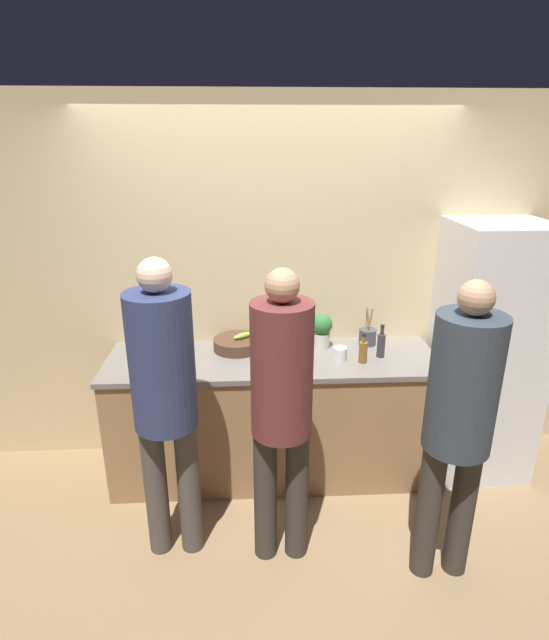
{
  "coord_description": "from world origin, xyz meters",
  "views": [
    {
      "loc": [
        -0.15,
        -2.71,
        2.3
      ],
      "look_at": [
        0.0,
        0.15,
        1.25
      ],
      "focal_mm": 28.0,
      "sensor_mm": 36.0,
      "label": 1
    }
  ],
  "objects_px": {
    "cup_white": "(340,354)",
    "bottle_dark": "(381,344)",
    "fruit_bowl": "(237,344)",
    "potted_plant": "(321,329)",
    "refrigerator": "(486,352)",
    "cup_red": "(144,368)",
    "utensil_crock": "(367,336)",
    "person_left": "(164,390)",
    "person_right": "(459,413)",
    "person_center": "(282,401)",
    "bottle_amber": "(363,351)"
  },
  "relations": [
    {
      "from": "person_right",
      "to": "fruit_bowl",
      "type": "height_order",
      "value": "person_right"
    },
    {
      "from": "person_center",
      "to": "utensil_crock",
      "type": "bearing_deg",
      "value": 55.07
    },
    {
      "from": "refrigerator",
      "to": "bottle_dark",
      "type": "relative_size",
      "value": 7.83
    },
    {
      "from": "person_left",
      "to": "potted_plant",
      "type": "height_order",
      "value": "person_left"
    },
    {
      "from": "cup_red",
      "to": "bottle_amber",
      "type": "bearing_deg",
      "value": 3.99
    },
    {
      "from": "utensil_crock",
      "to": "cup_white",
      "type": "height_order",
      "value": "utensil_crock"
    },
    {
      "from": "cup_red",
      "to": "potted_plant",
      "type": "height_order",
      "value": "potted_plant"
    },
    {
      "from": "fruit_bowl",
      "to": "bottle_amber",
      "type": "height_order",
      "value": "bottle_amber"
    },
    {
      "from": "potted_plant",
      "to": "bottle_amber",
      "type": "bearing_deg",
      "value": -47.92
    },
    {
      "from": "cup_white",
      "to": "bottle_dark",
      "type": "bearing_deg",
      "value": 7.52
    },
    {
      "from": "cup_white",
      "to": "fruit_bowl",
      "type": "bearing_deg",
      "value": 162.65
    },
    {
      "from": "person_right",
      "to": "utensil_crock",
      "type": "relative_size",
      "value": 6.14
    },
    {
      "from": "cup_white",
      "to": "person_left",
      "type": "bearing_deg",
      "value": -148.45
    },
    {
      "from": "person_left",
      "to": "cup_white",
      "type": "bearing_deg",
      "value": 31.55
    },
    {
      "from": "person_right",
      "to": "cup_white",
      "type": "height_order",
      "value": "person_right"
    },
    {
      "from": "utensil_crock",
      "to": "bottle_dark",
      "type": "bearing_deg",
      "value": -79.52
    },
    {
      "from": "fruit_bowl",
      "to": "potted_plant",
      "type": "relative_size",
      "value": 1.33
    },
    {
      "from": "refrigerator",
      "to": "person_right",
      "type": "bearing_deg",
      "value": -121.65
    },
    {
      "from": "person_right",
      "to": "bottle_dark",
      "type": "xyz_separation_m",
      "value": [
        -0.16,
        0.93,
        -0.01
      ]
    },
    {
      "from": "refrigerator",
      "to": "potted_plant",
      "type": "relative_size",
      "value": 7.27
    },
    {
      "from": "refrigerator",
      "to": "cup_red",
      "type": "relative_size",
      "value": 23.09
    },
    {
      "from": "bottle_amber",
      "to": "potted_plant",
      "type": "distance_m",
      "value": 0.36
    },
    {
      "from": "refrigerator",
      "to": "person_center",
      "type": "xyz_separation_m",
      "value": [
        -1.48,
        -0.81,
        0.11
      ]
    },
    {
      "from": "person_left",
      "to": "person_right",
      "type": "distance_m",
      "value": 1.52
    },
    {
      "from": "person_left",
      "to": "bottle_amber",
      "type": "bearing_deg",
      "value": 26.68
    },
    {
      "from": "fruit_bowl",
      "to": "bottle_amber",
      "type": "relative_size",
      "value": 1.61
    },
    {
      "from": "person_left",
      "to": "utensil_crock",
      "type": "distance_m",
      "value": 1.59
    },
    {
      "from": "potted_plant",
      "to": "cup_red",
      "type": "bearing_deg",
      "value": -162.76
    },
    {
      "from": "bottle_dark",
      "to": "cup_white",
      "type": "relative_size",
      "value": 2.51
    },
    {
      "from": "person_left",
      "to": "person_right",
      "type": "height_order",
      "value": "person_left"
    },
    {
      "from": "bottle_dark",
      "to": "cup_white",
      "type": "height_order",
      "value": "bottle_dark"
    },
    {
      "from": "person_center",
      "to": "cup_red",
      "type": "relative_size",
      "value": 22.1
    },
    {
      "from": "person_center",
      "to": "utensil_crock",
      "type": "relative_size",
      "value": 6.22
    },
    {
      "from": "utensil_crock",
      "to": "potted_plant",
      "type": "relative_size",
      "value": 1.12
    },
    {
      "from": "refrigerator",
      "to": "person_right",
      "type": "xyz_separation_m",
      "value": [
        -0.6,
        -0.98,
        0.11
      ]
    },
    {
      "from": "utensil_crock",
      "to": "bottle_dark",
      "type": "xyz_separation_m",
      "value": [
        0.04,
        -0.22,
        0.03
      ]
    },
    {
      "from": "fruit_bowl",
      "to": "bottle_dark",
      "type": "relative_size",
      "value": 1.43
    },
    {
      "from": "person_center",
      "to": "cup_red",
      "type": "xyz_separation_m",
      "value": [
        -0.83,
        0.58,
        -0.07
      ]
    },
    {
      "from": "person_left",
      "to": "person_center",
      "type": "relative_size",
      "value": 1.03
    },
    {
      "from": "bottle_dark",
      "to": "potted_plant",
      "type": "distance_m",
      "value": 0.42
    },
    {
      "from": "person_left",
      "to": "refrigerator",
      "type": "bearing_deg",
      "value": 19.26
    },
    {
      "from": "fruit_bowl",
      "to": "potted_plant",
      "type": "xyz_separation_m",
      "value": [
        0.59,
        0.0,
        0.09
      ]
    },
    {
      "from": "fruit_bowl",
      "to": "person_center",
      "type": "bearing_deg",
      "value": -75.0
    },
    {
      "from": "person_right",
      "to": "potted_plant",
      "type": "height_order",
      "value": "person_right"
    },
    {
      "from": "bottle_dark",
      "to": "cup_red",
      "type": "height_order",
      "value": "bottle_dark"
    },
    {
      "from": "person_right",
      "to": "fruit_bowl",
      "type": "bearing_deg",
      "value": 135.6
    },
    {
      "from": "refrigerator",
      "to": "fruit_bowl",
      "type": "height_order",
      "value": "refrigerator"
    },
    {
      "from": "utensil_crock",
      "to": "cup_white",
      "type": "distance_m",
      "value": 0.35
    },
    {
      "from": "utensil_crock",
      "to": "refrigerator",
      "type": "bearing_deg",
      "value": -12.12
    },
    {
      "from": "potted_plant",
      "to": "bottle_dark",
      "type": "bearing_deg",
      "value": -25.62
    }
  ]
}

